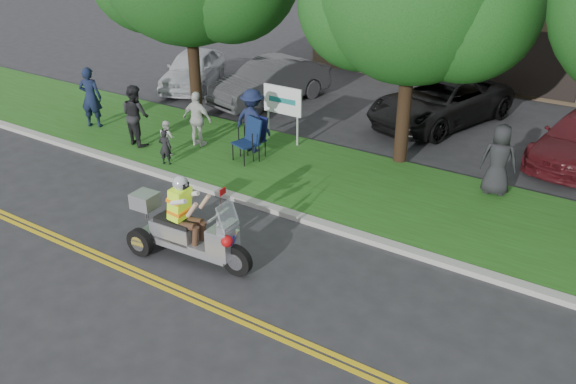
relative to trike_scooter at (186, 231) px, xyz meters
The scene contains 20 objects.
ground 1.34m from the trike_scooter, 23.24° to the right, with size 120.00×120.00×0.00m, color #28282B.
centerline_near 1.63m from the trike_scooter, 43.99° to the right, with size 60.00×0.10×0.01m, color gold.
centerline_far 1.53m from the trike_scooter, 39.26° to the right, with size 60.00×0.10×0.01m, color gold.
curb 2.86m from the trike_scooter, 67.29° to the left, with size 60.00×0.25×0.12m, color #A8A89E.
grass_verge 4.89m from the trike_scooter, 77.13° to the left, with size 60.00×4.00×0.10m, color #245015.
commercial_building 18.82m from the trike_scooter, 80.55° to the left, with size 18.00×8.20×4.00m.
business_sign 6.43m from the trike_scooter, 106.50° to the left, with size 1.25×0.06×1.75m.
trike_scooter is the anchor object (origin of this frame).
lawn_chair_a 4.89m from the trike_scooter, 111.74° to the left, with size 0.77×0.79×1.15m.
lawn_chair_b 5.22m from the trike_scooter, 110.82° to the left, with size 0.67×0.69×1.10m.
spectator_adult_left 8.45m from the trike_scooter, 151.55° to the left, with size 0.67×0.44×1.85m, color #141C38.
spectator_adult_mid 6.40m from the trike_scooter, 144.44° to the left, with size 0.84×0.65×1.73m, color black.
spectator_adult_right 5.85m from the trike_scooter, 128.61° to the left, with size 0.93×0.39×1.58m, color silver.
spectator_chair_a 5.54m from the trike_scooter, 112.54° to the left, with size 1.14×0.66×1.77m, color #161E3F.
spectator_chair_b 7.49m from the trike_scooter, 54.94° to the left, with size 0.84×0.55×1.73m, color black.
child_left 4.66m from the trike_scooter, 138.66° to the left, with size 0.35×0.23×0.95m, color black.
child_right 5.38m from the trike_scooter, 137.45° to the left, with size 0.46×0.36×0.96m, color silver.
parked_car_far_left 12.14m from the trike_scooter, 130.71° to the left, with size 1.64×4.08×1.39m, color silver.
parked_car_left 10.25m from the trike_scooter, 115.54° to the left, with size 1.58×4.53×1.49m, color #343437.
parked_car_mid 10.49m from the trike_scooter, 83.03° to the left, with size 2.37×5.15×1.43m, color black.
Camera 1 is at (6.32, -7.11, 6.58)m, focal length 38.00 mm.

